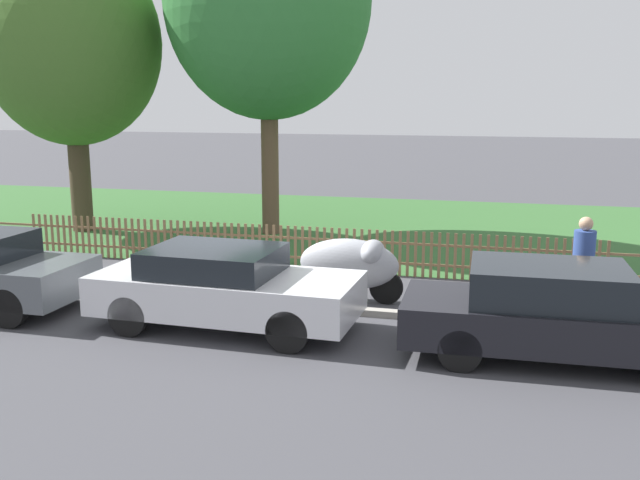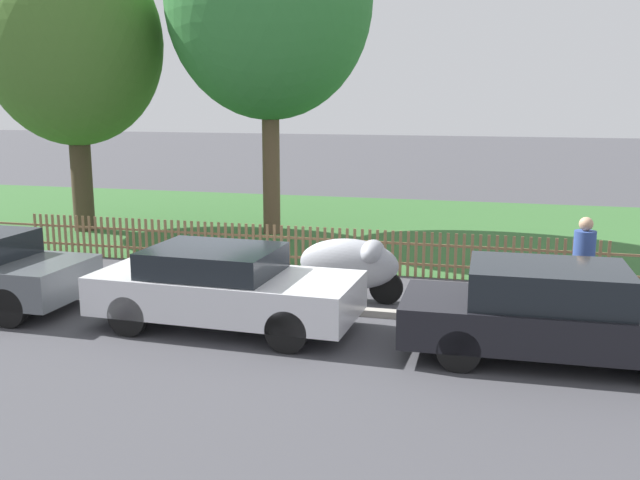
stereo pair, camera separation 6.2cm
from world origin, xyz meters
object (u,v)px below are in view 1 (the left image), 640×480
Objects in this scene: parked_car_red_compact at (559,313)px; pedestrian_near_fence at (583,262)px; covered_motorcycle at (351,264)px; tree_nearest_kerb at (71,44)px; parked_car_navy_estate at (224,286)px; tree_behind_motorcycle at (268,0)px.

parked_car_red_compact is 2.58× the size of pedestrian_near_fence.
pedestrian_near_fence is (4.01, -0.12, 0.29)m from covered_motorcycle.
covered_motorcycle is 0.26× the size of tree_nearest_kerb.
parked_car_navy_estate is at bearing -44.86° from tree_nearest_kerb.
tree_nearest_kerb is 14.53m from pedestrian_near_fence.
parked_car_navy_estate is 0.95× the size of parked_car_red_compact.
covered_motorcycle is 8.93m from tree_behind_motorcycle.
parked_car_navy_estate is at bearing -39.14° from pedestrian_near_fence.
tree_nearest_kerb is at bearing -79.84° from pedestrian_near_fence.
parked_car_red_compact is at bearing -30.59° from tree_nearest_kerb.
parked_car_red_compact is at bearing 18.65° from pedestrian_near_fence.
tree_nearest_kerb is (-8.89, 5.12, 4.44)m from covered_motorcycle.
tree_behind_motorcycle is (-3.57, 6.04, 5.53)m from covered_motorcycle.
covered_motorcycle is at bearing -59.40° from tree_behind_motorcycle.
pedestrian_near_fence is at bearing -22.12° from tree_nearest_kerb.
covered_motorcycle is at bearing 146.50° from parked_car_red_compact.
pedestrian_near_fence reaches higher than covered_motorcycle.
parked_car_navy_estate is 2.14× the size of covered_motorcycle.
parked_car_navy_estate is 0.46× the size of tree_behind_motorcycle.
parked_car_red_compact is at bearing -49.37° from tree_behind_motorcycle.
tree_nearest_kerb reaches higher than parked_car_red_compact.
covered_motorcycle is 11.17m from tree_nearest_kerb.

